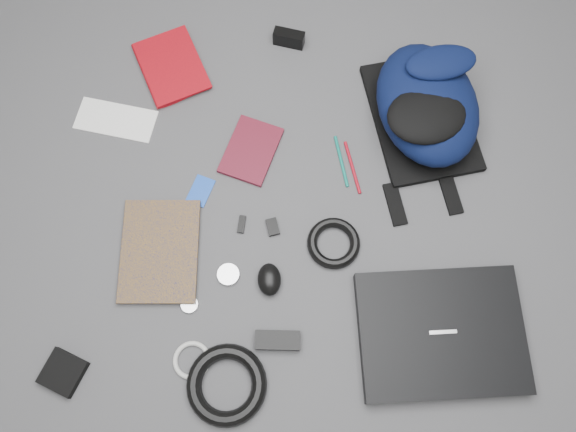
{
  "coord_description": "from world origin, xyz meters",
  "views": [
    {
      "loc": [
        0.02,
        -0.45,
        1.42
      ],
      "look_at": [
        0.0,
        0.0,
        0.02
      ],
      "focal_mm": 35.0,
      "sensor_mm": 36.0,
      "label": 1
    }
  ],
  "objects_px": {
    "textbook_red": "(144,77)",
    "dvd_case": "(251,150)",
    "mouse": "(269,279)",
    "compact_camera": "(289,38)",
    "laptop": "(441,333)",
    "power_brick": "(278,340)",
    "comic_book": "(121,251)",
    "backpack": "(427,104)",
    "pouch": "(63,372)"
  },
  "relations": [
    {
      "from": "laptop",
      "to": "compact_camera",
      "type": "distance_m",
      "value": 0.93
    },
    {
      "from": "textbook_red",
      "to": "power_brick",
      "type": "distance_m",
      "value": 0.84
    },
    {
      "from": "backpack",
      "to": "dvd_case",
      "type": "distance_m",
      "value": 0.49
    },
    {
      "from": "power_brick",
      "to": "compact_camera",
      "type": "bearing_deg",
      "value": 89.43
    },
    {
      "from": "backpack",
      "to": "textbook_red",
      "type": "bearing_deg",
      "value": 159.21
    },
    {
      "from": "backpack",
      "to": "compact_camera",
      "type": "relative_size",
      "value": 4.59
    },
    {
      "from": "backpack",
      "to": "textbook_red",
      "type": "relative_size",
      "value": 1.82
    },
    {
      "from": "compact_camera",
      "to": "power_brick",
      "type": "xyz_separation_m",
      "value": [
        0.01,
        -0.86,
        -0.01
      ]
    },
    {
      "from": "backpack",
      "to": "dvd_case",
      "type": "bearing_deg",
      "value": -179.68
    },
    {
      "from": "dvd_case",
      "to": "backpack",
      "type": "bearing_deg",
      "value": 32.11
    },
    {
      "from": "laptop",
      "to": "mouse",
      "type": "height_order",
      "value": "mouse"
    },
    {
      "from": "mouse",
      "to": "backpack",
      "type": "bearing_deg",
      "value": 44.08
    },
    {
      "from": "textbook_red",
      "to": "pouch",
      "type": "bearing_deg",
      "value": -122.79
    },
    {
      "from": "comic_book",
      "to": "dvd_case",
      "type": "xyz_separation_m",
      "value": [
        0.32,
        0.3,
        -0.0
      ]
    },
    {
      "from": "comic_book",
      "to": "compact_camera",
      "type": "height_order",
      "value": "compact_camera"
    },
    {
      "from": "compact_camera",
      "to": "mouse",
      "type": "height_order",
      "value": "compact_camera"
    },
    {
      "from": "dvd_case",
      "to": "comic_book",
      "type": "bearing_deg",
      "value": -118.74
    },
    {
      "from": "mouse",
      "to": "pouch",
      "type": "relative_size",
      "value": 0.92
    },
    {
      "from": "dvd_case",
      "to": "textbook_red",
      "type": "bearing_deg",
      "value": 164.08
    },
    {
      "from": "textbook_red",
      "to": "dvd_case",
      "type": "distance_m",
      "value": 0.39
    },
    {
      "from": "textbook_red",
      "to": "comic_book",
      "type": "height_order",
      "value": "textbook_red"
    },
    {
      "from": "comic_book",
      "to": "mouse",
      "type": "xyz_separation_m",
      "value": [
        0.39,
        -0.06,
        0.01
      ]
    },
    {
      "from": "laptop",
      "to": "pouch",
      "type": "bearing_deg",
      "value": -177.19
    },
    {
      "from": "mouse",
      "to": "textbook_red",
      "type": "bearing_deg",
      "value": 118.08
    },
    {
      "from": "compact_camera",
      "to": "laptop",
      "type": "bearing_deg",
      "value": -52.03
    },
    {
      "from": "textbook_red",
      "to": "comic_book",
      "type": "relative_size",
      "value": 0.82
    },
    {
      "from": "laptop",
      "to": "power_brick",
      "type": "xyz_separation_m",
      "value": [
        -0.4,
        -0.04,
        -0.01
      ]
    },
    {
      "from": "backpack",
      "to": "textbook_red",
      "type": "distance_m",
      "value": 0.8
    },
    {
      "from": "comic_book",
      "to": "mouse",
      "type": "relative_size",
      "value": 3.27
    },
    {
      "from": "laptop",
      "to": "pouch",
      "type": "distance_m",
      "value": 0.93
    },
    {
      "from": "laptop",
      "to": "textbook_red",
      "type": "bearing_deg",
      "value": 134.51
    },
    {
      "from": "laptop",
      "to": "comic_book",
      "type": "height_order",
      "value": "laptop"
    },
    {
      "from": "compact_camera",
      "to": "mouse",
      "type": "distance_m",
      "value": 0.72
    },
    {
      "from": "pouch",
      "to": "laptop",
      "type": "bearing_deg",
      "value": 8.46
    },
    {
      "from": "backpack",
      "to": "power_brick",
      "type": "height_order",
      "value": "backpack"
    },
    {
      "from": "laptop",
      "to": "dvd_case",
      "type": "xyz_separation_m",
      "value": [
        -0.5,
        0.47,
        -0.01
      ]
    },
    {
      "from": "comic_book",
      "to": "compact_camera",
      "type": "bearing_deg",
      "value": 55.61
    },
    {
      "from": "textbook_red",
      "to": "mouse",
      "type": "height_order",
      "value": "mouse"
    },
    {
      "from": "mouse",
      "to": "dvd_case",
      "type": "bearing_deg",
      "value": 94.88
    },
    {
      "from": "laptop",
      "to": "dvd_case",
      "type": "height_order",
      "value": "laptop"
    },
    {
      "from": "pouch",
      "to": "textbook_red",
      "type": "bearing_deg",
      "value": 83.54
    },
    {
      "from": "textbook_red",
      "to": "dvd_case",
      "type": "bearing_deg",
      "value": -59.83
    },
    {
      "from": "comic_book",
      "to": "compact_camera",
      "type": "xyz_separation_m",
      "value": [
        0.41,
        0.66,
        0.01
      ]
    },
    {
      "from": "mouse",
      "to": "compact_camera",
      "type": "bearing_deg",
      "value": 82.29
    },
    {
      "from": "laptop",
      "to": "power_brick",
      "type": "distance_m",
      "value": 0.4
    },
    {
      "from": "backpack",
      "to": "mouse",
      "type": "relative_size",
      "value": 4.89
    },
    {
      "from": "dvd_case",
      "to": "mouse",
      "type": "height_order",
      "value": "mouse"
    },
    {
      "from": "comic_book",
      "to": "dvd_case",
      "type": "height_order",
      "value": "comic_book"
    },
    {
      "from": "power_brick",
      "to": "pouch",
      "type": "relative_size",
      "value": 1.21
    },
    {
      "from": "laptop",
      "to": "comic_book",
      "type": "xyz_separation_m",
      "value": [
        -0.82,
        0.17,
        -0.01
      ]
    }
  ]
}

